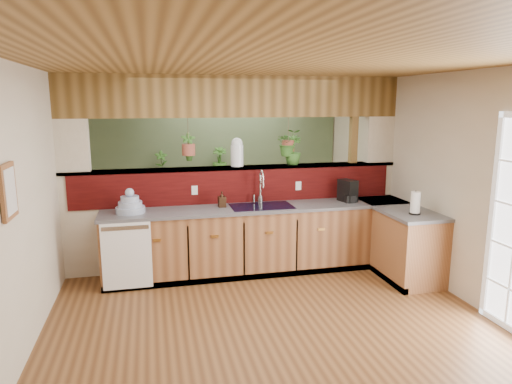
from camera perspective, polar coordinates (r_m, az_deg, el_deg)
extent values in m
cube|color=brown|center=(5.36, 0.58, -13.64)|extent=(4.60, 7.00, 0.01)
cube|color=brown|center=(4.88, 0.64, 15.28)|extent=(4.60, 7.00, 0.01)
cube|color=beige|center=(8.36, -5.13, 4.58)|extent=(4.60, 0.02, 2.60)
cube|color=beige|center=(1.94, 27.77, -19.50)|extent=(4.60, 0.02, 2.60)
cube|color=beige|center=(4.95, -26.20, -1.05)|extent=(0.02, 7.00, 2.60)
cube|color=beige|center=(5.94, 22.72, 1.08)|extent=(0.02, 7.00, 2.60)
cube|color=beige|center=(6.38, -2.30, -3.13)|extent=(4.60, 0.15, 1.35)
cube|color=#3C0808|center=(6.21, -2.18, 0.71)|extent=(4.40, 0.02, 0.45)
cube|color=brown|center=(6.25, -2.34, 3.06)|extent=(4.60, 0.21, 0.04)
cube|color=brown|center=(6.19, -2.42, 11.84)|extent=(4.60, 0.15, 0.55)
cube|color=beige|center=(6.17, -21.97, 5.25)|extent=(0.40, 0.15, 0.70)
cube|color=beige|center=(6.92, 15.08, 6.22)|extent=(0.40, 0.15, 0.70)
cube|color=brown|center=(6.78, 11.92, 2.87)|extent=(0.10, 0.10, 2.60)
cube|color=brown|center=(6.25, -2.34, 3.06)|extent=(4.60, 0.21, 0.04)
cube|color=brown|center=(6.19, -2.42, 11.84)|extent=(4.60, 0.15, 0.55)
cube|color=#5B724D|center=(8.34, -5.11, 4.57)|extent=(4.55, 0.02, 2.55)
cube|color=brown|center=(6.15, 0.69, -6.05)|extent=(4.10, 0.60, 0.86)
cube|color=#4D4D53|center=(6.03, 0.70, -1.97)|extent=(4.14, 0.64, 0.04)
cube|color=brown|center=(6.40, 17.14, -5.86)|extent=(0.60, 1.48, 0.86)
cube|color=#4D4D53|center=(6.29, 17.37, -1.93)|extent=(0.64, 1.52, 0.04)
cube|color=brown|center=(6.77, 15.28, -4.84)|extent=(0.60, 0.60, 0.86)
cube|color=#4D4D53|center=(6.66, 15.48, -1.12)|extent=(0.64, 0.64, 0.04)
cube|color=black|center=(6.03, 1.31, -10.33)|extent=(4.10, 0.06, 0.08)
cube|color=black|center=(6.40, 14.82, -9.43)|extent=(0.06, 1.48, 0.08)
cube|color=white|center=(5.69, -15.84, -7.71)|extent=(0.58, 0.02, 0.82)
cube|color=#B7B7B2|center=(5.58, -16.04, -4.35)|extent=(0.54, 0.01, 0.05)
cube|color=black|center=(6.03, 0.70, -1.92)|extent=(0.82, 0.50, 0.03)
cube|color=black|center=(6.01, -1.06, -2.80)|extent=(0.34, 0.40, 0.16)
cube|color=black|center=(6.10, 2.43, -2.61)|extent=(0.34, 0.40, 0.16)
cube|color=brown|center=(4.14, -28.56, 0.08)|extent=(0.03, 0.35, 0.45)
cube|color=silver|center=(4.14, -28.36, 0.09)|extent=(0.01, 0.27, 0.37)
cylinder|color=#B7B7B2|center=(6.21, 0.54, -0.92)|extent=(0.07, 0.07, 0.10)
cylinder|color=#B7B7B2|center=(6.18, 0.55, 0.69)|extent=(0.02, 0.02, 0.28)
torus|color=#B7B7B2|center=(6.09, 0.70, 1.86)|extent=(0.20, 0.06, 0.20)
cylinder|color=#B7B7B2|center=(6.02, 0.90, 1.08)|extent=(0.02, 0.02, 0.12)
cylinder|color=#B7B7B2|center=(6.19, -0.26, -0.78)|extent=(0.03, 0.03, 0.10)
cylinder|color=#93A0BE|center=(5.87, -15.42, -2.16)|extent=(0.36, 0.36, 0.08)
cylinder|color=#93A0BE|center=(5.85, -15.46, -1.47)|extent=(0.29, 0.29, 0.07)
cylinder|color=#93A0BE|center=(5.84, -15.49, -0.83)|extent=(0.22, 0.22, 0.07)
sphere|color=#93A0BE|center=(5.82, -15.53, -0.07)|extent=(0.11, 0.11, 0.11)
imported|color=#331E12|center=(5.97, -4.29, -0.91)|extent=(0.10, 0.10, 0.21)
cube|color=black|center=(6.42, 11.38, 0.17)|extent=(0.16, 0.26, 0.30)
cube|color=black|center=(6.36, 11.68, -0.87)|extent=(0.14, 0.10, 0.10)
cylinder|color=silver|center=(6.38, 11.58, -0.46)|extent=(0.08, 0.08, 0.08)
cylinder|color=black|center=(5.93, 19.21, -2.53)|extent=(0.14, 0.14, 0.02)
cylinder|color=#B7B7B2|center=(5.90, 19.30, -1.22)|extent=(0.02, 0.02, 0.30)
cylinder|color=white|center=(5.90, 19.30, -1.22)|extent=(0.12, 0.12, 0.26)
cylinder|color=silver|center=(6.23, -2.39, 4.56)|extent=(0.17, 0.17, 0.29)
sphere|color=silver|center=(6.21, -2.40, 6.08)|extent=(0.16, 0.16, 0.16)
imported|color=#2F5D20|center=(6.42, 4.62, 5.25)|extent=(0.29, 0.29, 0.41)
cylinder|color=brown|center=(6.11, -8.49, 7.48)|extent=(0.01, 0.01, 0.36)
cylinder|color=brown|center=(6.13, -8.43, 5.25)|extent=(0.17, 0.17, 0.15)
imported|color=#2F5D20|center=(6.11, -8.49, 7.37)|extent=(0.20, 0.14, 0.37)
cylinder|color=brown|center=(6.37, 4.06, 7.84)|extent=(0.01, 0.01, 0.33)
cylinder|color=brown|center=(6.39, 4.03, 5.81)|extent=(0.17, 0.17, 0.15)
imported|color=#2F5D20|center=(6.37, 4.06, 7.84)|extent=(0.35, 0.30, 0.37)
cube|color=black|center=(8.20, -7.79, -1.28)|extent=(1.59, 0.68, 1.03)
imported|color=#2F5D20|center=(8.05, -11.74, 3.59)|extent=(0.24, 0.17, 0.42)
imported|color=#2F5D20|center=(8.13, -4.57, 3.99)|extent=(0.28, 0.28, 0.46)
imported|color=#2F5D20|center=(7.64, 5.65, -3.17)|extent=(0.80, 0.74, 0.73)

